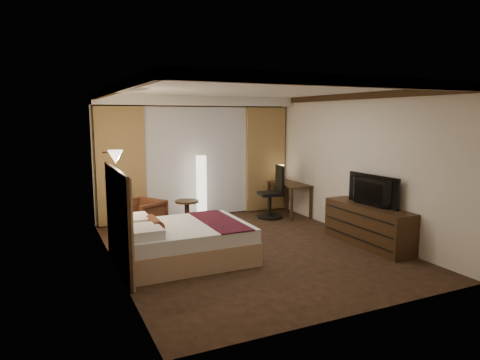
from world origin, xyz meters
name	(u,v)px	position (x,y,z in m)	size (l,w,h in m)	color
floor	(250,249)	(0.00, 0.00, 0.00)	(4.50, 5.50, 0.01)	black
ceiling	(250,90)	(0.00, 0.00, 2.70)	(4.50, 5.50, 0.01)	white
back_wall	(196,157)	(0.00, 2.75, 1.35)	(4.50, 0.02, 2.70)	white
left_wall	(113,180)	(-2.25, 0.00, 1.35)	(0.02, 5.50, 2.70)	white
right_wall	(356,165)	(2.25, 0.00, 1.35)	(0.02, 5.50, 2.70)	white
crown_molding	(250,94)	(0.00, 0.00, 2.64)	(4.50, 5.50, 0.12)	black
soffit	(199,101)	(0.00, 2.50, 2.60)	(4.50, 0.50, 0.20)	white
curtain_sheer	(197,162)	(0.00, 2.67, 1.25)	(2.48, 0.04, 2.45)	silver
curtain_left_drape	(121,166)	(-1.70, 2.61, 1.25)	(1.00, 0.14, 2.45)	#AC834E
curtain_right_drape	(265,159)	(1.70, 2.61, 1.25)	(1.00, 0.14, 2.45)	#AC834E
wall_sconce	(115,157)	(-2.09, 0.69, 1.62)	(0.24, 0.24, 0.24)	white
bed	(185,242)	(-1.20, -0.09, 0.29)	(1.98, 1.55, 0.58)	white
headboard	(119,221)	(-2.20, -0.09, 0.75)	(0.12, 1.85, 1.50)	tan
armchair	(142,215)	(-1.48, 1.75, 0.37)	(0.72, 0.67, 0.74)	#462015
side_table	(187,213)	(-0.49, 1.96, 0.27)	(0.49, 0.49, 0.54)	black
floor_lamp	(202,188)	(-0.04, 2.31, 0.72)	(0.30, 0.30, 1.44)	white
desk	(289,199)	(1.95, 1.90, 0.38)	(0.55, 1.12, 0.75)	black
desk_lamp	(280,174)	(1.95, 2.31, 0.92)	(0.18, 0.18, 0.34)	#FFD899
office_chair	(270,192)	(1.42, 1.85, 0.59)	(0.57, 0.57, 1.19)	black
dresser	(368,225)	(2.00, -0.68, 0.36)	(0.50, 1.84, 0.72)	black
television	(368,187)	(1.97, -0.68, 1.05)	(1.15, 0.66, 0.15)	black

